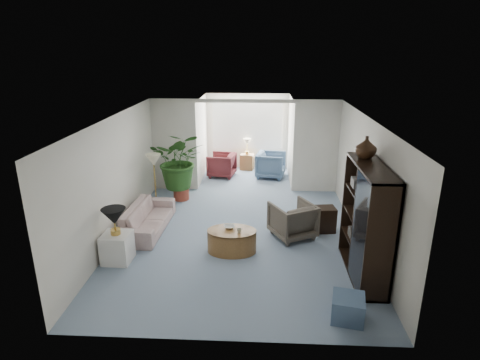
# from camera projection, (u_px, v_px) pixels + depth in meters

# --- Properties ---
(floor) EXTENTS (6.00, 6.00, 0.00)m
(floor) POSITION_uv_depth(u_px,v_px,m) (239.00, 240.00, 8.27)
(floor) COLOR #8596B0
(floor) RESTS_ON ground
(sunroom_floor) EXTENTS (2.60, 2.60, 0.00)m
(sunroom_floor) POSITION_uv_depth(u_px,v_px,m) (246.00, 178.00, 12.15)
(sunroom_floor) COLOR #8596B0
(sunroom_floor) RESTS_ON ground
(back_pier_left) EXTENTS (1.20, 0.12, 2.50)m
(back_pier_left) POSITION_uv_depth(u_px,v_px,m) (174.00, 145.00, 10.81)
(back_pier_left) COLOR white
(back_pier_left) RESTS_ON ground
(back_pier_right) EXTENTS (1.20, 0.12, 2.50)m
(back_pier_right) POSITION_uv_depth(u_px,v_px,m) (316.00, 147.00, 10.62)
(back_pier_right) COLOR white
(back_pier_right) RESTS_ON ground
(back_header) EXTENTS (2.60, 0.12, 0.10)m
(back_header) POSITION_uv_depth(u_px,v_px,m) (245.00, 101.00, 10.33)
(back_header) COLOR white
(back_header) RESTS_ON back_pier_left
(window_pane) EXTENTS (2.20, 0.02, 1.50)m
(window_pane) POSITION_uv_depth(u_px,v_px,m) (247.00, 125.00, 12.73)
(window_pane) COLOR white
(window_blinds) EXTENTS (2.20, 0.02, 1.50)m
(window_blinds) POSITION_uv_depth(u_px,v_px,m) (247.00, 125.00, 12.70)
(window_blinds) COLOR white
(framed_picture) EXTENTS (0.04, 0.50, 0.40)m
(framed_picture) POSITION_uv_depth(u_px,v_px,m) (369.00, 164.00, 7.52)
(framed_picture) COLOR #C3B49C
(sofa) EXTENTS (0.82, 1.94, 0.56)m
(sofa) POSITION_uv_depth(u_px,v_px,m) (148.00, 218.00, 8.64)
(sofa) COLOR beige
(sofa) RESTS_ON ground
(end_table) EXTENTS (0.52, 0.52, 0.55)m
(end_table) POSITION_uv_depth(u_px,v_px,m) (117.00, 248.00, 7.37)
(end_table) COLOR white
(end_table) RESTS_ON ground
(table_lamp) EXTENTS (0.44, 0.44, 0.30)m
(table_lamp) POSITION_uv_depth(u_px,v_px,m) (114.00, 216.00, 7.17)
(table_lamp) COLOR black
(table_lamp) RESTS_ON end_table
(floor_lamp) EXTENTS (0.36, 0.36, 0.28)m
(floor_lamp) POSITION_uv_depth(u_px,v_px,m) (153.00, 160.00, 9.42)
(floor_lamp) COLOR beige
(floor_lamp) RESTS_ON ground
(coffee_table) EXTENTS (1.20, 1.20, 0.45)m
(coffee_table) POSITION_uv_depth(u_px,v_px,m) (232.00, 241.00, 7.73)
(coffee_table) COLOR brown
(coffee_table) RESTS_ON ground
(coffee_bowl) EXTENTS (0.26, 0.26, 0.05)m
(coffee_bowl) POSITION_uv_depth(u_px,v_px,m) (229.00, 227.00, 7.75)
(coffee_bowl) COLOR silver
(coffee_bowl) RESTS_ON coffee_table
(coffee_cup) EXTENTS (0.12, 0.12, 0.09)m
(coffee_cup) POSITION_uv_depth(u_px,v_px,m) (239.00, 231.00, 7.55)
(coffee_cup) COLOR beige
(coffee_cup) RESTS_ON coffee_table
(wingback_chair) EXTENTS (1.09, 1.10, 0.75)m
(wingback_chair) POSITION_uv_depth(u_px,v_px,m) (293.00, 220.00, 8.30)
(wingback_chair) COLOR #655C50
(wingback_chair) RESTS_ON ground
(side_table_dark) EXTENTS (0.50, 0.42, 0.54)m
(side_table_dark) POSITION_uv_depth(u_px,v_px,m) (324.00, 219.00, 8.59)
(side_table_dark) COLOR black
(side_table_dark) RESTS_ON ground
(entertainment_cabinet) EXTENTS (0.47, 1.77, 1.97)m
(entertainment_cabinet) POSITION_uv_depth(u_px,v_px,m) (366.00, 222.00, 6.75)
(entertainment_cabinet) COLOR black
(entertainment_cabinet) RESTS_ON ground
(cabinet_urn) EXTENTS (0.36, 0.36, 0.38)m
(cabinet_urn) POSITION_uv_depth(u_px,v_px,m) (366.00, 147.00, 6.85)
(cabinet_urn) COLOR #321E10
(cabinet_urn) RESTS_ON entertainment_cabinet
(ottoman) EXTENTS (0.54, 0.54, 0.37)m
(ottoman) POSITION_uv_depth(u_px,v_px,m) (348.00, 308.00, 5.82)
(ottoman) COLOR slate
(ottoman) RESTS_ON ground
(plant_pot) EXTENTS (0.40, 0.40, 0.32)m
(plant_pot) POSITION_uv_depth(u_px,v_px,m) (181.00, 193.00, 10.40)
(plant_pot) COLOR #993E2C
(plant_pot) RESTS_ON ground
(house_plant) EXTENTS (1.33, 1.16, 1.48)m
(house_plant) POSITION_uv_depth(u_px,v_px,m) (180.00, 160.00, 10.11)
(house_plant) COLOR #254F1B
(house_plant) RESTS_ON plant_pot
(sunroom_chair_blue) EXTENTS (0.97, 0.95, 0.76)m
(sunroom_chair_blue) POSITION_uv_depth(u_px,v_px,m) (271.00, 165.00, 12.10)
(sunroom_chair_blue) COLOR slate
(sunroom_chair_blue) RESTS_ON ground
(sunroom_chair_maroon) EXTENTS (0.91, 0.89, 0.71)m
(sunroom_chair_maroon) POSITION_uv_depth(u_px,v_px,m) (222.00, 165.00, 12.18)
(sunroom_chair_maroon) COLOR maroon
(sunroom_chair_maroon) RESTS_ON ground
(sunroom_table) EXTENTS (0.46, 0.39, 0.51)m
(sunroom_table) POSITION_uv_depth(u_px,v_px,m) (247.00, 162.00, 12.89)
(sunroom_table) COLOR brown
(sunroom_table) RESTS_ON ground
(shelf_clutter) EXTENTS (0.30, 1.16, 1.06)m
(shelf_clutter) POSITION_uv_depth(u_px,v_px,m) (365.00, 218.00, 6.66)
(shelf_clutter) COLOR #565351
(shelf_clutter) RESTS_ON entertainment_cabinet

